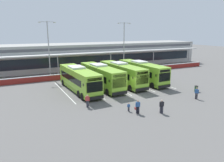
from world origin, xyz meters
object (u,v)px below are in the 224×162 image
(coach_bus_left_centre, at_px, (101,77))
(coach_bus_centre, at_px, (122,74))
(pedestrian_child, at_px, (129,107))
(pedestrian_in_dark_coat, at_px, (197,93))
(pedestrian_near_bin, at_px, (162,106))
(lamp_post_centre, at_px, (124,44))
(pedestrian_with_handbag, at_px, (138,106))
(lamp_post_west, at_px, (49,46))
(litter_bin, at_px, (196,89))
(coach_bus_leftmost, at_px, (79,80))
(coach_bus_right_centre, at_px, (142,72))
(pedestrian_approaching_bus, at_px, (87,100))

(coach_bus_left_centre, distance_m, coach_bus_centre, 4.07)
(coach_bus_centre, height_order, pedestrian_child, coach_bus_centre)
(pedestrian_in_dark_coat, bearing_deg, pedestrian_near_bin, -165.07)
(pedestrian_child, xyz_separation_m, lamp_post_centre, (11.75, 22.16, 5.75))
(lamp_post_centre, bearing_deg, pedestrian_in_dark_coat, -92.62)
(pedestrian_with_handbag, height_order, lamp_post_centre, lamp_post_centre)
(lamp_post_west, relative_size, lamp_post_centre, 1.00)
(pedestrian_child, bearing_deg, lamp_post_west, 101.42)
(lamp_post_west, xyz_separation_m, litter_bin, (18.25, -20.43, -5.82))
(pedestrian_near_bin, relative_size, lamp_post_centre, 0.15)
(pedestrian_in_dark_coat, bearing_deg, pedestrian_with_handbag, -174.75)
(pedestrian_in_dark_coat, height_order, litter_bin, pedestrian_in_dark_coat)
(pedestrian_with_handbag, xyz_separation_m, pedestrian_near_bin, (2.51, -1.11, 0.02))
(pedestrian_child, height_order, lamp_post_west, lamp_post_west)
(coach_bus_left_centre, height_order, coach_bus_centre, same)
(coach_bus_leftmost, height_order, pedestrian_near_bin, coach_bus_leftmost)
(coach_bus_right_centre, height_order, pedestrian_in_dark_coat, coach_bus_right_centre)
(pedestrian_near_bin, xyz_separation_m, pedestrian_approaching_bus, (-6.89, 5.59, 0.00))
(coach_bus_leftmost, xyz_separation_m, pedestrian_approaching_bus, (-1.34, -7.53, -0.91))
(lamp_post_centre, bearing_deg, coach_bus_right_centre, -101.31)
(pedestrian_with_handbag, height_order, lamp_post_west, lamp_post_west)
(pedestrian_with_handbag, height_order, pedestrian_in_dark_coat, same)
(litter_bin, bearing_deg, coach_bus_left_centre, 143.81)
(coach_bus_leftmost, bearing_deg, pedestrian_in_dark_coat, -39.91)
(coach_bus_leftmost, distance_m, lamp_post_west, 13.05)
(coach_bus_right_centre, xyz_separation_m, pedestrian_child, (-9.65, -11.66, -1.24))
(lamp_post_centre, relative_size, litter_bin, 11.83)
(pedestrian_with_handbag, xyz_separation_m, lamp_post_west, (-5.17, 24.06, 5.43))
(coach_bus_leftmost, distance_m, pedestrian_child, 11.27)
(pedestrian_approaching_bus, distance_m, lamp_post_west, 20.33)
(pedestrian_in_dark_coat, relative_size, pedestrian_approaching_bus, 1.00)
(lamp_post_centre, bearing_deg, coach_bus_left_centre, -133.85)
(coach_bus_centre, height_order, coach_bus_right_centre, same)
(pedestrian_in_dark_coat, xyz_separation_m, lamp_post_centre, (1.02, 22.31, 5.42))
(coach_bus_centre, bearing_deg, coach_bus_left_centre, -175.45)
(coach_bus_left_centre, xyz_separation_m, coach_bus_right_centre, (8.19, 0.21, 0.00))
(coach_bus_centre, relative_size, pedestrian_near_bin, 7.56)
(coach_bus_left_centre, xyz_separation_m, pedestrian_with_handbag, (-0.93, -12.54, -0.93))
(coach_bus_left_centre, relative_size, coach_bus_centre, 1.00)
(coach_bus_left_centre, height_order, lamp_post_centre, lamp_post_centre)
(coach_bus_leftmost, relative_size, coach_bus_centre, 1.00)
(coach_bus_leftmost, bearing_deg, lamp_post_west, 100.02)
(coach_bus_centre, bearing_deg, litter_bin, -48.69)
(pedestrian_child, distance_m, lamp_post_west, 24.13)
(coach_bus_right_centre, height_order, lamp_post_centre, lamp_post_centre)
(pedestrian_child, distance_m, lamp_post_centre, 25.73)
(pedestrian_in_dark_coat, relative_size, pedestrian_near_bin, 1.00)
(lamp_post_centre, bearing_deg, coach_bus_centre, -120.96)
(coach_bus_left_centre, distance_m, litter_bin, 15.13)
(pedestrian_with_handbag, bearing_deg, coach_bus_left_centre, 85.77)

